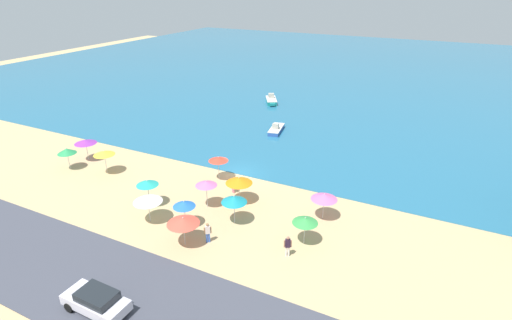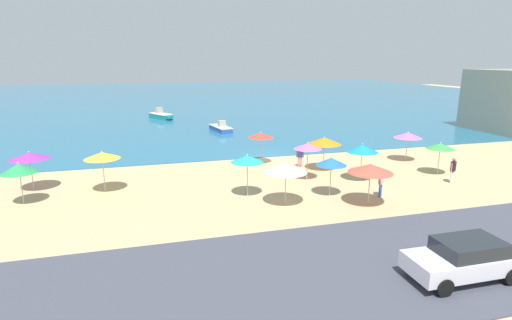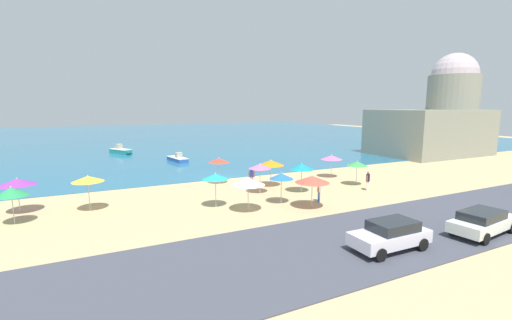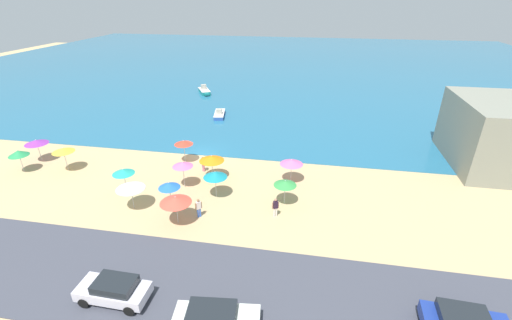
% 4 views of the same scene
% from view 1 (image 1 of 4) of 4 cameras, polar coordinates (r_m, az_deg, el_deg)
% --- Properties ---
extents(ground_plane, '(160.00, 160.00, 0.00)m').
position_cam_1_polar(ground_plane, '(40.51, -2.55, -2.06)').
color(ground_plane, tan).
extents(sea, '(150.00, 110.00, 0.05)m').
position_cam_1_polar(sea, '(90.21, 14.95, 12.18)').
color(sea, '#25678B').
rests_on(sea, ground_plane).
extents(coastal_road, '(80.00, 8.00, 0.06)m').
position_cam_1_polar(coastal_road, '(28.77, -20.88, -16.41)').
color(coastal_road, '#41444F').
rests_on(coastal_road, ground_plane).
extents(beach_umbrella_0, '(1.85, 1.85, 2.57)m').
position_cam_1_polar(beach_umbrella_0, '(34.07, -7.13, -3.34)').
color(beach_umbrella_0, '#B2B2B7').
rests_on(beach_umbrella_0, ground_plane).
extents(beach_umbrella_1, '(2.32, 2.32, 2.45)m').
position_cam_1_polar(beach_umbrella_1, '(46.55, -23.19, 2.44)').
color(beach_umbrella_1, '#B2B2B7').
rests_on(beach_umbrella_1, ground_plane).
extents(beach_umbrella_2, '(2.10, 2.10, 2.53)m').
position_cam_1_polar(beach_umbrella_2, '(42.55, -20.89, 0.95)').
color(beach_umbrella_2, '#B2B2B7').
rests_on(beach_umbrella_2, ground_plane).
extents(beach_umbrella_3, '(1.89, 1.89, 2.53)m').
position_cam_1_polar(beach_umbrella_3, '(35.25, -15.28, -3.18)').
color(beach_umbrella_3, '#B2B2B7').
rests_on(beach_umbrella_3, ground_plane).
extents(beach_umbrella_4, '(1.93, 1.93, 2.49)m').
position_cam_1_polar(beach_umbrella_4, '(38.67, -5.40, 0.15)').
color(beach_umbrella_4, '#B2B2B7').
rests_on(beach_umbrella_4, ground_plane).
extents(beach_umbrella_5, '(2.36, 2.36, 2.47)m').
position_cam_1_polar(beach_umbrella_5, '(34.62, -2.45, -2.95)').
color(beach_umbrella_5, '#B2B2B7').
rests_on(beach_umbrella_5, ground_plane).
extents(beach_umbrella_6, '(2.15, 2.15, 2.35)m').
position_cam_1_polar(beach_umbrella_6, '(32.78, 9.72, -5.20)').
color(beach_umbrella_6, '#B2B2B7').
rests_on(beach_umbrella_6, ground_plane).
extents(beach_umbrella_7, '(2.42, 2.42, 2.40)m').
position_cam_1_polar(beach_umbrella_7, '(29.75, -10.37, -8.53)').
color(beach_umbrella_7, '#B2B2B7').
rests_on(beach_umbrella_7, ground_plane).
extents(beach_umbrella_8, '(1.92, 1.92, 2.28)m').
position_cam_1_polar(beach_umbrella_8, '(29.67, 7.04, -8.57)').
color(beach_umbrella_8, '#B2B2B7').
rests_on(beach_umbrella_8, ground_plane).
extents(beach_umbrella_9, '(1.79, 1.79, 2.37)m').
position_cam_1_polar(beach_umbrella_9, '(31.81, -10.24, -6.21)').
color(beach_umbrella_9, '#B2B2B7').
rests_on(beach_umbrella_9, ground_plane).
extents(beach_umbrella_10, '(1.88, 1.88, 2.39)m').
position_cam_1_polar(beach_umbrella_10, '(45.12, -25.43, 1.18)').
color(beach_umbrella_10, '#B2B2B7').
rests_on(beach_umbrella_10, ground_plane).
extents(beach_umbrella_11, '(2.34, 2.34, 2.42)m').
position_cam_1_polar(beach_umbrella_11, '(33.07, -15.22, -5.40)').
color(beach_umbrella_11, '#B2B2B7').
rests_on(beach_umbrella_11, ground_plane).
extents(beach_umbrella_12, '(2.07, 2.07, 2.53)m').
position_cam_1_polar(beach_umbrella_12, '(31.73, -3.15, -5.63)').
color(beach_umbrella_12, '#B2B2B7').
rests_on(beach_umbrella_12, ground_plane).
extents(bather_0, '(0.52, 0.35, 1.60)m').
position_cam_1_polar(bather_0, '(36.77, -3.28, -3.45)').
color(bather_0, '#D47B90').
rests_on(bather_0, ground_plane).
extents(bather_1, '(0.45, 0.41, 1.67)m').
position_cam_1_polar(bather_1, '(30.38, -6.91, -10.14)').
color(bather_1, blue).
rests_on(bather_1, ground_plane).
extents(bather_2, '(0.52, 0.36, 1.68)m').
position_cam_1_polar(bather_2, '(28.90, 4.56, -12.05)').
color(bather_2, silver).
rests_on(bather_2, ground_plane).
extents(parked_car_0, '(4.13, 1.89, 1.47)m').
position_cam_1_polar(parked_car_0, '(26.63, -21.86, -18.16)').
color(parked_car_0, silver).
rests_on(parked_car_0, coastal_road).
extents(skiff_nearshore, '(2.10, 4.51, 1.22)m').
position_cam_1_polar(skiff_nearshore, '(51.66, 2.92, 4.44)').
color(skiff_nearshore, '#3058A7').
rests_on(skiff_nearshore, sea).
extents(skiff_offshore, '(3.18, 4.22, 1.44)m').
position_cam_1_polar(skiff_offshore, '(63.97, 2.20, 8.51)').
color(skiff_offshore, teal).
rests_on(skiff_offshore, sea).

